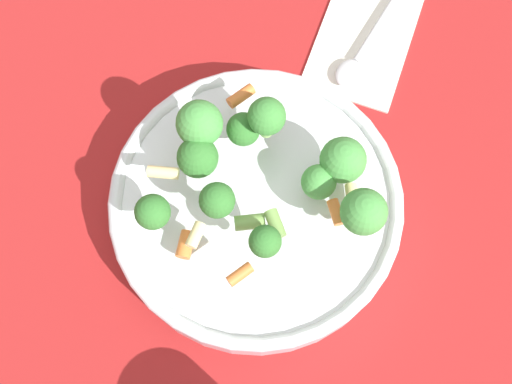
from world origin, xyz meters
TOP-DOWN VIEW (x-y plane):
  - ground_plane at (0.00, 0.00)m, footprint 3.00×3.00m
  - bowl at (0.00, 0.00)m, footprint 0.29×0.29m
  - pasta_salad at (0.01, -0.00)m, footprint 0.20×0.22m
  - napkin at (0.23, -0.09)m, footprint 0.18×0.13m
  - spoon at (0.21, -0.09)m, footprint 0.16×0.08m

SIDE VIEW (x-z plane):
  - ground_plane at x=0.00m, z-range 0.00..0.00m
  - napkin at x=0.23m, z-range 0.00..0.01m
  - spoon at x=0.21m, z-range 0.01..0.02m
  - bowl at x=0.00m, z-range 0.00..0.05m
  - pasta_salad at x=0.01m, z-range 0.06..0.13m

